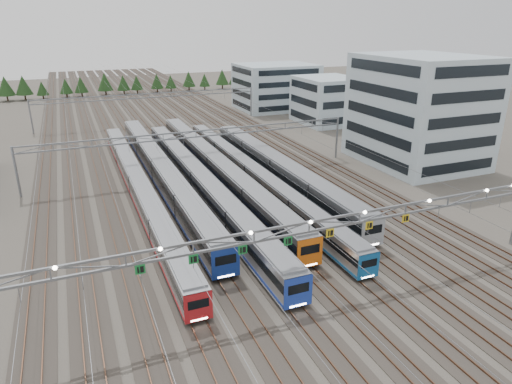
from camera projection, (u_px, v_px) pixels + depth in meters
name	position (u px, v px, depth m)	size (l,w,h in m)	color
ground	(306.00, 293.00, 45.34)	(400.00, 400.00, 0.00)	#47423A
track_bed	(142.00, 108.00, 131.29)	(54.00, 260.00, 5.42)	#2D2823
train_a	(138.00, 185.00, 69.13)	(2.61, 68.04, 3.39)	black
train_b	(161.00, 171.00, 74.83)	(3.07, 66.10, 4.00)	black
train_c	(200.00, 182.00, 70.03)	(2.91, 65.88, 3.79)	black
train_d	(216.00, 167.00, 76.85)	(3.06, 65.95, 3.99)	black
train_e	(252.00, 174.00, 74.26)	(2.57, 64.48, 3.33)	black
train_f	(279.00, 170.00, 75.08)	(3.19, 51.89, 4.16)	black
gantry_near	(309.00, 229.00, 42.70)	(56.36, 0.61, 8.08)	slate
gantry_mid	(196.00, 139.00, 77.67)	(56.36, 0.36, 8.00)	slate
gantry_far	(149.00, 99.00, 116.58)	(56.36, 0.36, 8.00)	slate
depot_bldg_south	(419.00, 111.00, 83.74)	(18.00, 22.00, 19.66)	#ADC1CE
depot_bldg_mid	(327.00, 100.00, 118.28)	(14.00, 16.00, 11.72)	#ADC1CE
depot_bldg_north	(276.00, 87.00, 137.03)	(22.00, 18.00, 13.14)	#ADC1CE
treeline	(121.00, 83.00, 163.32)	(93.80, 5.60, 7.02)	#332114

